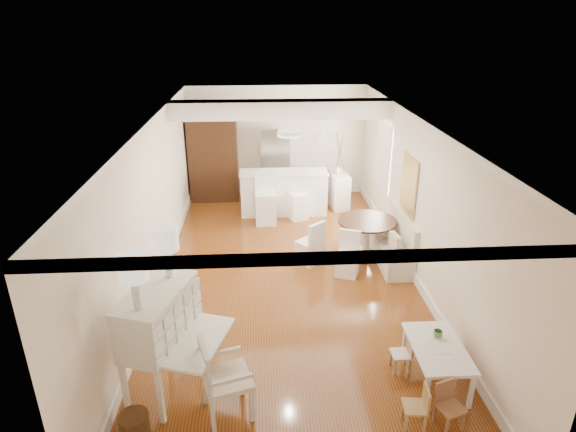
{
  "coord_description": "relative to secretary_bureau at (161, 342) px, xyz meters",
  "views": [
    {
      "loc": [
        -0.45,
        -7.55,
        4.37
      ],
      "look_at": [
        0.03,
        0.3,
        1.08
      ],
      "focal_mm": 30.0,
      "sensor_mm": 36.0,
      "label": 1
    }
  ],
  "objects": [
    {
      "name": "room",
      "position": [
        1.74,
        3.0,
        1.26
      ],
      "size": [
        9.0,
        9.04,
        2.82
      ],
      "color": "brown",
      "rests_on": "ground"
    },
    {
      "name": "secretary_bureau",
      "position": [
        0.0,
        0.0,
        0.0
      ],
      "size": [
        1.42,
        1.43,
        1.44
      ],
      "primitive_type": "cube",
      "rotation": [
        0.0,
        0.0,
        -0.31
      ],
      "color": "white",
      "rests_on": "ground"
    },
    {
      "name": "gustavian_armchair",
      "position": [
        0.81,
        -0.44,
        -0.21
      ],
      "size": [
        0.73,
        0.73,
        1.02
      ],
      "primitive_type": "cube",
      "rotation": [
        0.0,
        0.0,
        1.86
      ],
      "color": "beige",
      "rests_on": "ground"
    },
    {
      "name": "wicker_basket",
      "position": [
        -0.2,
        -0.77,
        -0.55
      ],
      "size": [
        0.43,
        0.43,
        0.33
      ],
      "primitive_type": "cylinder",
      "rotation": [
        0.0,
        0.0,
        0.39
      ],
      "color": "#4C2F17",
      "rests_on": "ground"
    },
    {
      "name": "kids_table",
      "position": [
        3.43,
        -0.07,
        -0.45
      ],
      "size": [
        0.66,
        1.08,
        0.54
      ],
      "primitive_type": "cube",
      "rotation": [
        0.0,
        0.0,
        -0.01
      ],
      "color": "white",
      "rests_on": "ground"
    },
    {
      "name": "kids_chair_a",
      "position": [
        2.94,
        -0.77,
        -0.44
      ],
      "size": [
        0.29,
        0.29,
        0.55
      ],
      "primitive_type": "cube",
      "rotation": [
        0.0,
        0.0,
        -1.68
      ],
      "color": "#A9804C",
      "rests_on": "ground"
    },
    {
      "name": "kids_chair_b",
      "position": [
        3.05,
        0.17,
        -0.46
      ],
      "size": [
        0.26,
        0.26,
        0.52
      ],
      "primitive_type": "cube",
      "rotation": [
        0.0,
        0.0,
        -1.55
      ],
      "color": "#AE7D4F",
      "rests_on": "ground"
    },
    {
      "name": "kids_chair_c",
      "position": [
        3.33,
        -0.81,
        -0.43
      ],
      "size": [
        0.35,
        0.35,
        0.58
      ],
      "primitive_type": "cube",
      "rotation": [
        0.0,
        0.0,
        0.33
      ],
      "color": "#966644",
      "rests_on": "ground"
    },
    {
      "name": "banquette",
      "position": [
        3.69,
        3.18,
        -0.23
      ],
      "size": [
        0.52,
        1.6,
        0.98
      ],
      "primitive_type": "cube",
      "color": "silver",
      "rests_on": "ground"
    },
    {
      "name": "dining_table",
      "position": [
        3.27,
        3.46,
        -0.34
      ],
      "size": [
        1.43,
        1.43,
        0.76
      ],
      "primitive_type": "cylinder",
      "rotation": [
        0.0,
        0.0,
        -0.35
      ],
      "color": "#4A2518",
      "rests_on": "ground"
    },
    {
      "name": "slip_chair_near",
      "position": [
        2.79,
        2.76,
        -0.31
      ],
      "size": [
        0.5,
        0.51,
        0.81
      ],
      "primitive_type": "cube",
      "rotation": [
        0.0,
        0.0,
        -0.35
      ],
      "color": "white",
      "rests_on": "ground"
    },
    {
      "name": "slip_chair_far",
      "position": [
        2.16,
        3.28,
        -0.29
      ],
      "size": [
        0.58,
        0.58,
        0.85
      ],
      "primitive_type": "cube",
      "rotation": [
        0.0,
        0.0,
        -2.44
      ],
      "color": "white",
      "rests_on": "ground"
    },
    {
      "name": "breakfast_counter",
      "position": [
        1.8,
        5.78,
        -0.2
      ],
      "size": [
        2.05,
        0.65,
        1.03
      ],
      "primitive_type": "cube",
      "color": "white",
      "rests_on": "ground"
    },
    {
      "name": "bar_stool_left",
      "position": [
        1.36,
        5.2,
        -0.14
      ],
      "size": [
        0.47,
        0.47,
        1.15
      ],
      "primitive_type": "cube",
      "rotation": [
        0.0,
        0.0,
        0.02
      ],
      "color": "white",
      "rests_on": "ground"
    },
    {
      "name": "bar_stool_right",
      "position": [
        2.11,
        5.43,
        -0.22
      ],
      "size": [
        0.5,
        0.5,
        0.99
      ],
      "primitive_type": "cube",
      "rotation": [
        0.0,
        0.0,
        0.34
      ],
      "color": "white",
      "rests_on": "ground"
    },
    {
      "name": "pantry_cabinet",
      "position": [
        0.1,
        6.86,
        0.43
      ],
      "size": [
        1.2,
        0.6,
        2.3
      ],
      "primitive_type": "cube",
      "color": "#381E11",
      "rests_on": "ground"
    },
    {
      "name": "fridge",
      "position": [
        2.0,
        6.83,
        0.18
      ],
      "size": [
        0.75,
        0.65,
        1.8
      ],
      "primitive_type": "imported",
      "color": "silver",
      "rests_on": "ground"
    },
    {
      "name": "sideboard",
      "position": [
        3.16,
        6.17,
        -0.3
      ],
      "size": [
        0.47,
        0.91,
        0.84
      ],
      "primitive_type": "cube",
      "rotation": [
        0.0,
        0.0,
        0.09
      ],
      "color": "beige",
      "rests_on": "ground"
    },
    {
      "name": "pencil_cup",
      "position": [
        3.49,
        0.13,
        -0.13
      ],
      "size": [
        0.14,
        0.14,
        0.09
      ],
      "primitive_type": "imported",
      "rotation": [
        0.0,
        0.0,
        -0.19
      ],
      "color": "#599054",
      "rests_on": "kids_table"
    },
    {
      "name": "branch_vase",
      "position": [
        3.13,
        6.19,
        0.21
      ],
      "size": [
        0.21,
        0.21,
        0.18
      ],
      "primitive_type": "imported",
      "rotation": [
        0.0,
        0.0,
        0.29
      ],
      "color": "white",
      "rests_on": "sideboard"
    }
  ]
}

